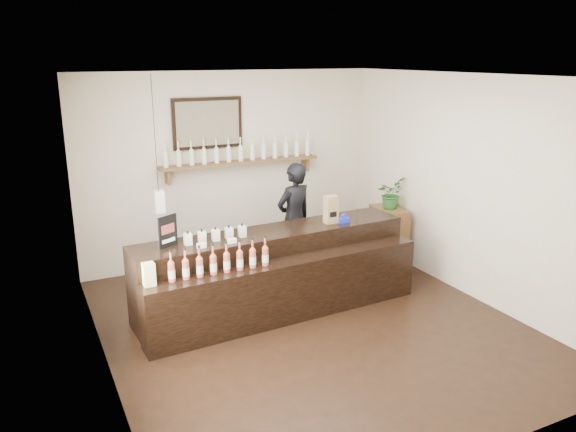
% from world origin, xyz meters
% --- Properties ---
extents(ground, '(5.00, 5.00, 0.00)m').
position_xyz_m(ground, '(0.00, 0.00, 0.00)').
color(ground, black).
rests_on(ground, ground).
extents(room_shell, '(5.00, 5.00, 5.00)m').
position_xyz_m(room_shell, '(0.00, 0.00, 1.70)').
color(room_shell, beige).
rests_on(room_shell, ground).
extents(back_wall_decor, '(2.66, 0.96, 1.69)m').
position_xyz_m(back_wall_decor, '(-0.14, 2.37, 1.75)').
color(back_wall_decor, brown).
rests_on(back_wall_decor, ground).
extents(counter, '(3.48, 1.08, 1.13)m').
position_xyz_m(counter, '(-0.16, 0.57, 0.45)').
color(counter, black).
rests_on(counter, ground).
extents(promo_sign, '(0.24, 0.14, 0.36)m').
position_xyz_m(promo_sign, '(-1.43, 0.68, 1.14)').
color(promo_sign, black).
rests_on(promo_sign, counter).
extents(paper_bag, '(0.16, 0.13, 0.35)m').
position_xyz_m(paper_bag, '(0.64, 0.68, 1.14)').
color(paper_bag, olive).
rests_on(paper_bag, counter).
extents(tape_dispenser, '(0.14, 0.06, 0.12)m').
position_xyz_m(tape_dispenser, '(0.79, 0.60, 1.01)').
color(tape_dispenser, '#1823AE').
rests_on(tape_dispenser, counter).
extents(side_cabinet, '(0.54, 0.66, 0.84)m').
position_xyz_m(side_cabinet, '(2.00, 1.29, 0.42)').
color(side_cabinet, brown).
rests_on(side_cabinet, ground).
extents(potted_plant, '(0.53, 0.52, 0.45)m').
position_xyz_m(potted_plant, '(2.00, 1.29, 1.07)').
color(potted_plant, '#245C25').
rests_on(potted_plant, side_cabinet).
extents(shopkeeper, '(0.74, 0.58, 1.80)m').
position_xyz_m(shopkeeper, '(0.56, 1.55, 0.90)').
color(shopkeeper, black).
rests_on(shopkeeper, ground).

